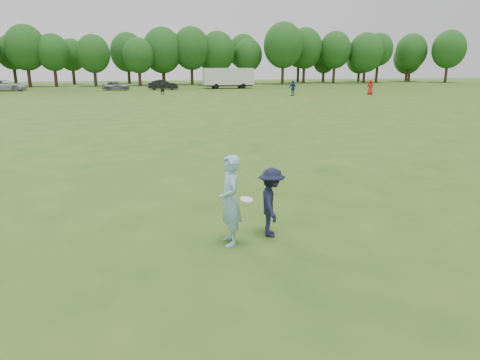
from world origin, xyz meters
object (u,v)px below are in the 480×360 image
at_px(defender, 271,202).
at_px(car_c, 6,86).
at_px(thrower, 230,201).
at_px(field_cone, 316,96).
at_px(player_far_d, 162,88).
at_px(car_f, 163,85).
at_px(player_far_c, 370,87).
at_px(car_e, 116,86).
at_px(player_far_b, 293,88).
at_px(cargo_trailer, 228,77).

height_order(defender, car_c, car_c).
relative_size(thrower, field_cone, 6.50).
bearing_deg(player_far_d, car_f, 84.30).
relative_size(player_far_d, car_f, 0.33).
distance_m(thrower, car_f, 59.61).
height_order(player_far_c, car_e, player_far_c).
relative_size(thrower, defender, 1.24).
distance_m(defender, car_f, 59.34).
height_order(player_far_b, car_f, player_far_b).
height_order(player_far_d, car_c, car_c).
relative_size(thrower, player_far_c, 1.02).
height_order(defender, player_far_b, player_far_b).
xyz_separation_m(player_far_c, player_far_d, (-25.73, 7.10, -0.20)).
distance_m(player_far_c, player_far_d, 26.70).
height_order(player_far_d, field_cone, player_far_d).
distance_m(player_far_c, car_e, 36.64).
xyz_separation_m(player_far_b, car_e, (-21.63, 17.27, -0.24)).
distance_m(player_far_c, car_c, 51.55).
relative_size(player_far_d, field_cone, 5.08).
xyz_separation_m(car_f, field_cone, (16.11, -20.70, -0.60)).
bearing_deg(field_cone, defender, -115.16).
xyz_separation_m(player_far_d, car_f, (0.89, 10.78, -0.01)).
bearing_deg(car_e, player_far_b, -128.96).
height_order(defender, player_far_c, player_far_c).
xyz_separation_m(player_far_c, car_c, (-47.39, 20.28, -0.17)).
relative_size(player_far_b, player_far_c, 0.98).
relative_size(thrower, car_c, 0.34).
bearing_deg(car_f, player_far_d, 179.48).
relative_size(defender, field_cone, 5.22).
relative_size(player_far_b, player_far_d, 1.23).
distance_m(player_far_d, car_c, 25.35).
xyz_separation_m(car_c, cargo_trailer, (33.06, -1.09, 0.99)).
distance_m(defender, car_c, 65.03).
height_order(player_far_b, player_far_d, player_far_b).
bearing_deg(player_far_d, defender, -92.29).
distance_m(player_far_b, car_f, 22.45).
height_order(car_e, cargo_trailer, cargo_trailer).
relative_size(defender, car_c, 0.28).
height_order(player_far_b, player_far_c, player_far_c).
height_order(thrower, player_far_d, thrower).
relative_size(defender, player_far_b, 0.84).
xyz_separation_m(car_c, car_f, (22.55, -2.39, -0.03)).
height_order(car_f, field_cone, car_f).
bearing_deg(car_c, player_far_c, -108.06).
bearing_deg(thrower, car_e, -177.23).
bearing_deg(car_f, car_c, 88.16).
bearing_deg(car_e, player_far_d, -151.36).
height_order(thrower, cargo_trailer, cargo_trailer).
xyz_separation_m(player_far_d, car_e, (-6.11, 11.02, -0.07)).
bearing_deg(thrower, player_far_c, 145.18).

